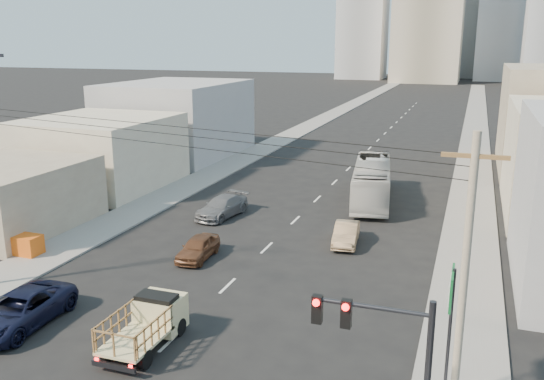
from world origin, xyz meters
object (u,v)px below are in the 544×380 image
Objects in this scene: navy_pickup at (20,310)px; sedan_brown at (198,248)px; crate_stack at (25,245)px; green_sign at (451,303)px; flatbed_pickup at (147,321)px; traffic_signal at (388,363)px; sedan_grey at (222,207)px; sedan_tan at (346,234)px; city_bus at (372,181)px; utility_pole at (463,295)px.

sedan_brown is (3.75, 10.09, -0.11)m from navy_pickup.
green_sign is at bearing -15.14° from crate_stack.
flatbed_pickup is 1.14× the size of sedan_brown.
flatbed_pickup is 11.95m from traffic_signal.
green_sign is (14.36, -9.55, 3.09)m from sedan_brown.
sedan_grey is 13.49m from crate_stack.
navy_pickup is at bearing -178.31° from green_sign.
sedan_tan is 0.81× the size of sedan_grey.
sedan_grey is (-9.71, 2.75, 0.06)m from sedan_tan.
traffic_signal reaches higher than crate_stack.
sedan_tan is 0.68× the size of traffic_signal.
sedan_tan is at bearing 32.11° from sedan_brown.
flatbed_pickup is 2.45× the size of crate_stack.
traffic_signal is 5.21m from green_sign.
city_bus is 2.33× the size of green_sign.
sedan_tan is (0.24, -10.48, -0.95)m from city_bus.
utility_pole reaches higher than sedan_brown.
city_bus reaches higher than sedan_brown.
crate_stack is at bearing 153.12° from traffic_signal.
flatbed_pickup is 0.80× the size of navy_pickup.
city_bus is 25.48m from crate_stack.
navy_pickup is at bearing -86.25° from sedan_grey.
sedan_brown is 0.77× the size of green_sign.
city_bus is at bearing 47.51° from crate_stack.
city_bus is 12.25m from sedan_grey.
crate_stack is at bearing -115.94° from sedan_grey.
green_sign reaches higher than sedan_grey.
traffic_signal reaches higher than green_sign.
sedan_grey is at bearing 55.03° from crate_stack.
utility_pole is at bearing -7.94° from navy_pickup.
green_sign is at bearing -36.19° from sedan_brown.
traffic_signal reaches higher than sedan_grey.
sedan_grey is at bearing 82.87° from navy_pickup.
crate_stack is (-9.80, -3.02, 0.03)m from sedan_brown.
sedan_grey is (-9.47, -7.72, -0.90)m from city_bus.
green_sign is (16.43, -17.59, 3.02)m from sedan_grey.
flatbed_pickup is at bearing -78.20° from sedan_brown.
sedan_brown is 0.64× the size of traffic_signal.
city_bus is at bearing 62.31° from sedan_brown.
utility_pole is at bearing -74.40° from sedan_tan.
sedan_tan is (5.16, 14.95, -0.43)m from flatbed_pickup.
city_bus is at bearing 100.41° from traffic_signal.
city_bus is 28.97m from utility_pole.
sedan_brown is at bearing 140.64° from utility_pole.
sedan_brown is 8.30m from sedan_grey.
sedan_grey is 2.77× the size of crate_stack.
sedan_brown is 0.39× the size of utility_pole.
crate_stack is at bearing 128.72° from navy_pickup.
sedan_tan is (11.39, 15.37, -0.10)m from navy_pickup.
flatbed_pickup is 12.18m from green_sign.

